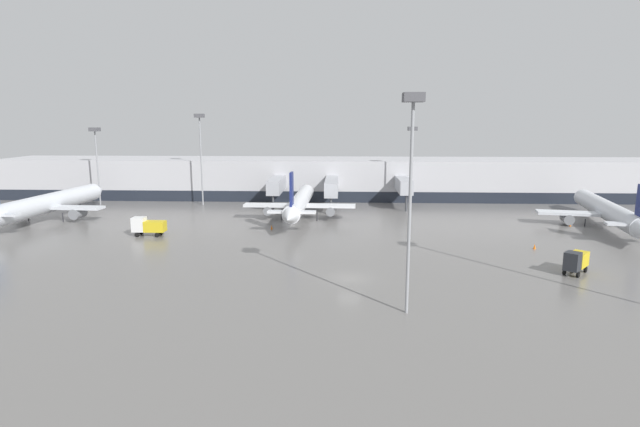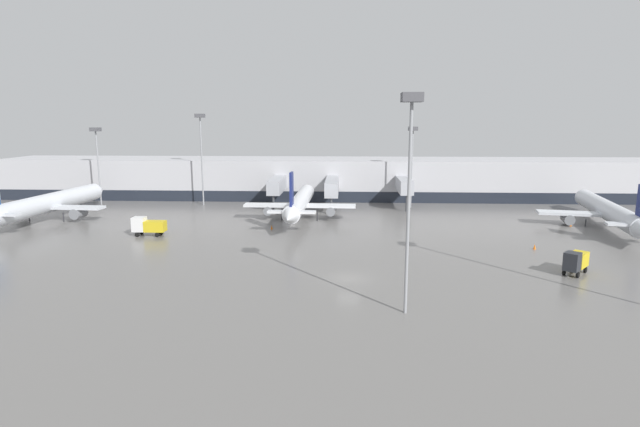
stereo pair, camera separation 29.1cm
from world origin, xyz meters
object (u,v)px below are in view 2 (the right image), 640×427
Objects in this scene: traffic_cone_0 at (272,227)px; apron_light_mast_4 at (413,143)px; parked_jet_2 at (609,211)px; parked_jet_0 at (48,204)px; apron_light_mast_1 at (411,144)px; apron_light_mast_5 at (97,143)px; traffic_cone_3 at (571,224)px; traffic_cone_2 at (535,247)px; service_truck_1 at (148,226)px; apron_light_mast_2 at (201,134)px; service_truck_0 at (576,261)px; parked_jet_1 at (300,203)px.

traffic_cone_0 is 0.04× the size of apron_light_mast_4.
parked_jet_0 is at bearing 100.70° from parked_jet_2.
parked_jet_2 is 1.94× the size of apron_light_mast_1.
apron_light_mast_4 is 65.76m from apron_light_mast_5.
traffic_cone_3 is at bearing 5.43° from traffic_cone_0.
apron_light_mast_4 is at bearing 110.56° from traffic_cone_2.
traffic_cone_3 is 0.04× the size of apron_light_mast_4.
service_truck_1 is 0.26× the size of apron_light_mast_2.
apron_light_mast_1 reaches higher than parked_jet_2.
traffic_cone_2 is 0.05× the size of apron_light_mast_4.
traffic_cone_3 is (11.58, 27.53, -1.28)m from service_truck_0.
parked_jet_2 is 62.50× the size of traffic_cone_3.
traffic_cone_3 is at bearing 53.45° from traffic_cone_2.
apron_light_mast_5 is at bearing 156.32° from traffic_cone_2.
apron_light_mast_4 reaches higher than traffic_cone_2.
traffic_cone_2 is 20.08m from traffic_cone_3.
apron_light_mast_1 is (58.53, -41.08, 12.47)m from parked_jet_0.
parked_jet_2 is at bearing 46.25° from apron_light_mast_1.
traffic_cone_0 is (-56.51, -4.85, -2.23)m from parked_jet_2.
traffic_cone_3 is at bearing 101.54° from parked_jet_2.
traffic_cone_2 is 1.20× the size of traffic_cone_3.
apron_light_mast_2 is (-18.14, 24.04, 14.63)m from traffic_cone_0.
apron_light_mast_5 reaches higher than traffic_cone_3.
apron_light_mast_5 is (-90.46, 18.30, 12.73)m from traffic_cone_3.
parked_jet_0 is 84.52m from service_truck_0.
parked_jet_1 is 45.60× the size of traffic_cone_2.
service_truck_0 is at bearing -106.26° from parked_jet_0.
traffic_cone_3 is (50.38, 4.79, -0.05)m from traffic_cone_0.
apron_light_mast_4 is at bearing 144.17° from traffic_cone_3.
traffic_cone_0 is (-38.80, 22.74, -1.23)m from service_truck_0.
service_truck_0 is (79.71, -28.05, -1.50)m from parked_jet_0.
parked_jet_1 is at bearing -148.26° from service_truck_1.
traffic_cone_2 is at bearing -23.68° from apron_light_mast_5.
apron_light_mast_5 reaches higher than service_truck_0.
parked_jet_1 reaches higher than service_truck_0.
parked_jet_1 reaches higher than service_truck_1.
service_truck_1 is 69.64m from traffic_cone_3.
traffic_cone_2 is 0.04× the size of apron_light_mast_1.
parked_jet_2 is at bearing -29.96° from apron_light_mast_4.
apron_light_mast_1 is at bearing 140.30° from service_truck_1.
traffic_cone_2 is (-18.09, -16.19, -2.22)m from parked_jet_2.
parked_jet_1 is at bearing -90.43° from service_truck_0.
traffic_cone_0 is (40.92, -5.30, -2.73)m from parked_jet_0.
traffic_cone_0 is at bearing -79.28° from service_truck_0.
parked_jet_0 reaches higher than service_truck_1.
parked_jet_2 is 98.85m from apron_light_mast_5.
traffic_cone_0 is at bearing -162.83° from service_truck_1.
parked_jet_0 is 2.29× the size of apron_light_mast_4.
service_truck_1 reaches higher than service_truck_0.
parked_jet_1 reaches higher than traffic_cone_3.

